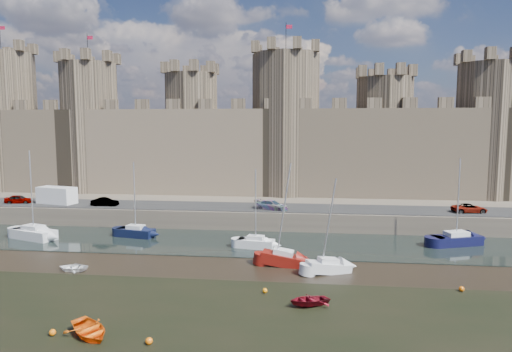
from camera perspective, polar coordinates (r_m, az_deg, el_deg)
The scene contains 23 objects.
ground at distance 32.00m, azimuth -4.97°, elevation -19.42°, with size 160.00×160.00×0.00m, color black.
water_channel at distance 54.34m, azimuth 0.15°, elevation -8.42°, with size 160.00×12.00×0.08m, color black.
quay at distance 89.31m, azimuth 2.74°, elevation -1.79°, with size 160.00×60.00×2.50m, color #4C443A.
road at distance 63.51m, azimuth 1.16°, elevation -3.94°, with size 160.00×7.00×0.10m, color black.
castle at distance 76.52m, azimuth 1.70°, elevation 4.69°, with size 108.50×11.00×29.00m.
car_0 at distance 75.20m, azimuth -27.54°, elevation -2.59°, with size 1.51×3.76×1.28m, color gray.
car_1 at distance 67.91m, azimuth -18.37°, elevation -3.11°, with size 1.31×3.75×1.23m, color gray.
car_2 at distance 61.76m, azimuth 1.97°, elevation -3.66°, with size 1.85×4.55×1.32m, color gray.
car_3 at distance 65.77m, azimuth 25.12°, elevation -3.69°, with size 2.04×4.42×1.23m, color gray.
van at distance 72.31m, azimuth -23.64°, elevation -2.25°, with size 5.70×2.28×2.49m, color silver.
sailboat_0 at distance 62.30m, azimuth -26.03°, elevation -6.41°, with size 6.20×3.98×10.81m.
sailboat_1 at distance 59.09m, azimuth -14.82°, elevation -6.71°, with size 4.93×2.68×9.35m.
sailboat_2 at distance 52.11m, azimuth -0.04°, elevation -8.26°, with size 4.37×2.26×8.98m.
sailboat_3 at distance 58.22m, azimuth 23.75°, elevation -7.21°, with size 6.19×4.10×10.11m.
sailboat_4 at distance 46.15m, azimuth 3.46°, elevation -10.21°, with size 4.54×2.10×10.29m.
sailboat_5 at distance 44.48m, azimuth 9.03°, elevation -11.03°, with size 4.50×3.14×9.05m.
dinghy_0 at distance 33.61m, azimuth -20.09°, elevation -17.78°, with size 2.59×0.75×3.63m, color #EB5C0D.
dinghy_4 at distance 36.85m, azimuth 6.62°, elevation -15.27°, with size 2.38×0.69×3.34m, color maroon.
dinghy_6 at distance 47.99m, azimuth -21.95°, elevation -10.57°, with size 2.10×0.61×2.95m, color white.
buoy_0 at distance 31.62m, azimuth -13.23°, elevation -19.44°, with size 0.47×0.47×0.47m, color orange.
buoy_1 at distance 39.12m, azimuth 1.12°, elevation -14.13°, with size 0.42×0.42×0.42m, color orange.
buoy_3 at distance 43.07m, azimuth 24.31°, elevation -12.74°, with size 0.45×0.45×0.45m, color orange.
buoy_4 at distance 34.72m, azimuth -24.09°, elevation -17.43°, with size 0.44×0.44×0.44m, color orange.
Camera 1 is at (5.89, -28.21, 13.91)m, focal length 32.00 mm.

